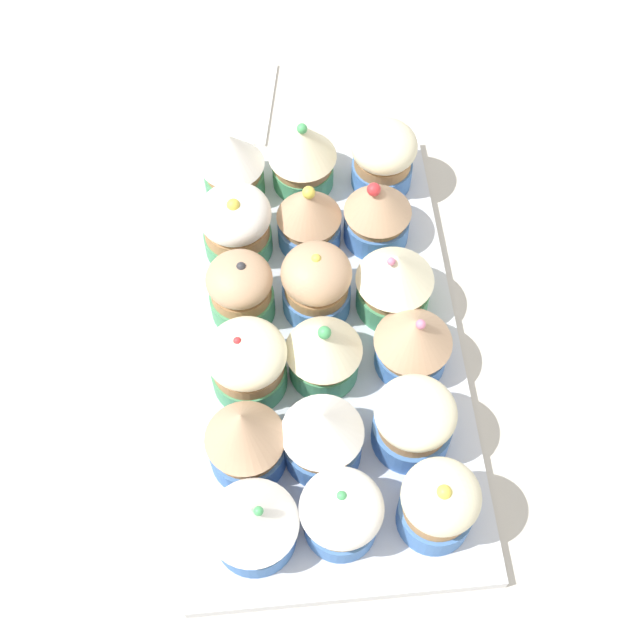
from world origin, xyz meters
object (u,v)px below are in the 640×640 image
cupcake_10 (322,435)px  cupcake_13 (378,211)px  cupcake_0 (232,163)px  cupcake_12 (383,156)px  cupcake_11 (335,514)px  cupcake_5 (253,524)px  cupcake_15 (413,341)px  baking_tray (320,342)px  cupcake_8 (312,284)px  cupcake_14 (395,281)px  cupcake_1 (236,224)px  cupcake_16 (414,421)px  cupcake_4 (245,438)px  cupcake_7 (305,216)px  cupcake_17 (438,504)px  cupcake_2 (241,289)px  napkin (208,99)px  cupcake_3 (248,362)px  cupcake_6 (300,154)px  cupcake_9 (327,349)px

cupcake_10 → cupcake_13: (-20.09, 6.67, -0.04)cm
cupcake_0 → cupcake_12: 13.49cm
cupcake_10 → cupcake_11: 5.90cm
cupcake_5 → cupcake_15: bearing=135.1°
baking_tray → cupcake_8: size_ratio=5.79×
cupcake_14 → cupcake_15: cupcake_14 is taller
cupcake_1 → cupcake_16: size_ratio=1.15×
cupcake_4 → cupcake_16: size_ratio=1.25×
cupcake_7 → cupcake_15: cupcake_7 is taller
cupcake_12 → cupcake_13: 6.31cm
cupcake_14 → cupcake_12: bearing=176.4°
cupcake_10 → cupcake_17: (5.96, 7.59, 0.03)cm
cupcake_0 → cupcake_13: size_ratio=0.97×
cupcake_2 → cupcake_15: same height
baking_tray → napkin: (-29.07, -8.64, -0.30)cm
baking_tray → cupcake_14: size_ratio=5.83×
cupcake_1 → cupcake_8: same height
cupcake_11 → cupcake_12: 33.04cm
cupcake_0 → cupcake_5: size_ratio=1.09×
cupcake_10 → cupcake_16: (-0.59, 6.87, -0.41)cm
cupcake_1 → cupcake_16: bearing=32.7°
cupcake_2 → cupcake_3: size_ratio=1.00×
cupcake_12 → cupcake_10: bearing=-16.9°
cupcake_15 → napkin: (-31.91, -15.69, -4.30)cm
cupcake_3 → cupcake_6: bearing=164.2°
cupcake_3 → cupcake_2: bearing=-178.1°
cupcake_0 → cupcake_5: 32.48cm
cupcake_5 → cupcake_7: bearing=167.4°
cupcake_3 → cupcake_9: bearing=93.6°
cupcake_6 → cupcake_17: bearing=12.1°
cupcake_9 → baking_tray: bearing=-175.2°
cupcake_2 → cupcake_15: size_ratio=1.01×
cupcake_5 → cupcake_12: bearing=157.5°
cupcake_13 → napkin: (-19.08, -14.54, -4.52)cm
cupcake_8 → cupcake_9: 6.30cm
cupcake_11 → cupcake_14: (-18.73, 6.81, 0.36)cm
cupcake_7 → cupcake_14: 9.89cm
cupcake_2 → cupcake_17: 23.29cm
cupcake_14 → napkin: (-26.32, -14.99, -4.52)cm
cupcake_11 → cupcake_15: cupcake_15 is taller
cupcake_15 → cupcake_11: bearing=-29.8°
cupcake_1 → cupcake_8: bearing=41.9°
cupcake_6 → cupcake_14: cupcake_6 is taller
cupcake_1 → cupcake_13: cupcake_13 is taller
cupcake_2 → baking_tray: bearing=62.0°
cupcake_5 → cupcake_9: size_ratio=0.88×
cupcake_11 → napkin: cupcake_11 is taller
cupcake_16 → cupcake_5: bearing=-61.6°
cupcake_13 → cupcake_0: bearing=-117.4°
cupcake_12 → napkin: size_ratio=0.52×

